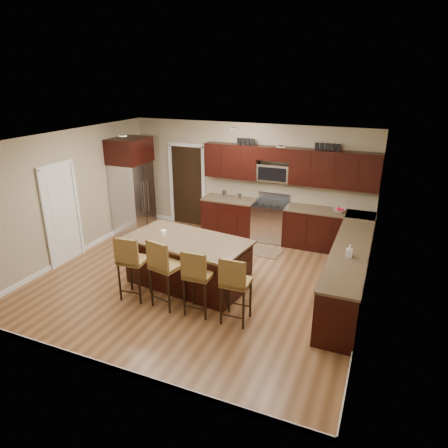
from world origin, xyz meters
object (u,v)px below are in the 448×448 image
at_px(refrigerator, 132,185).
at_px(stool_extra, 235,283).
at_px(island, 188,263).
at_px(stool_right, 197,275).
at_px(stool_mid, 164,266).
at_px(stool_left, 131,261).
at_px(range, 270,222).

relative_size(refrigerator, stool_extra, 2.03).
height_order(island, stool_right, stool_right).
distance_m(island, stool_right, 1.09).
bearing_deg(stool_mid, refrigerator, 144.55).
xyz_separation_m(island, stool_mid, (0.00, -0.85, 0.34)).
height_order(island, stool_extra, stool_extra).
distance_m(stool_mid, refrigerator, 3.75).
distance_m(island, refrigerator, 3.24).
relative_size(island, refrigerator, 1.02).
bearing_deg(stool_extra, island, 143.96).
bearing_deg(stool_left, refrigerator, 118.28).
relative_size(range, refrigerator, 0.47).
bearing_deg(island, refrigerator, 150.59).
height_order(island, stool_mid, stool_mid).
bearing_deg(stool_left, stool_extra, -5.72).
distance_m(island, stool_mid, 0.92).
bearing_deg(refrigerator, island, -37.17).
height_order(range, stool_mid, stool_mid).
relative_size(range, stool_left, 0.93).
relative_size(range, stool_right, 0.96).
xyz_separation_m(range, refrigerator, (-3.30, -0.76, 0.74)).
relative_size(island, stool_left, 2.00).
height_order(range, stool_right, stool_right).
height_order(island, refrigerator, refrigerator).
xyz_separation_m(stool_mid, stool_extra, (1.26, 0.00, -0.05)).
bearing_deg(refrigerator, stool_mid, -47.63).
height_order(stool_left, stool_extra, stool_left).
bearing_deg(stool_mid, stool_left, -167.92).
height_order(island, stool_left, stool_left).
bearing_deg(stool_mid, stool_right, 12.44).
bearing_deg(refrigerator, stool_extra, -36.09).
bearing_deg(refrigerator, stool_right, -41.37).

